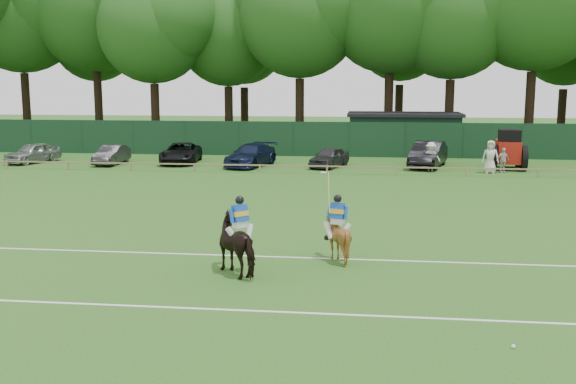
# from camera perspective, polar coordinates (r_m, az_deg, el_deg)

# --- Properties ---
(ground) EXTENTS (160.00, 160.00, 0.00)m
(ground) POSITION_cam_1_polar(r_m,az_deg,el_deg) (22.20, -2.22, -4.81)
(ground) COLOR #1E4C14
(ground) RESTS_ON ground
(horse_dark) EXTENTS (2.05, 2.09, 1.70)m
(horse_dark) POSITION_cam_1_polar(r_m,az_deg,el_deg) (19.28, -4.07, -4.44)
(horse_dark) COLOR black
(horse_dark) RESTS_ON ground
(horse_chestnut) EXTENTS (1.50, 1.60, 1.45)m
(horse_chestnut) POSITION_cam_1_polar(r_m,az_deg,el_deg) (20.64, 4.18, -3.86)
(horse_chestnut) COLOR brown
(horse_chestnut) RESTS_ON ground
(sedan_silver) EXTENTS (2.86, 4.26, 1.35)m
(sedan_silver) POSITION_cam_1_polar(r_m,az_deg,el_deg) (47.93, -20.80, 3.12)
(sedan_silver) COLOR #96989A
(sedan_silver) RESTS_ON ground
(sedan_grey) EXTENTS (1.32, 3.78, 1.25)m
(sedan_grey) POSITION_cam_1_polar(r_m,az_deg,el_deg) (45.57, -14.71, 3.07)
(sedan_grey) COLOR #29292B
(sedan_grey) RESTS_ON ground
(suv_black) EXTENTS (2.70, 5.05, 1.35)m
(suv_black) POSITION_cam_1_polar(r_m,az_deg,el_deg) (45.20, -9.06, 3.27)
(suv_black) COLOR black
(suv_black) RESTS_ON ground
(sedan_navy) EXTENTS (3.17, 5.22, 1.41)m
(sedan_navy) POSITION_cam_1_polar(r_m,az_deg,el_deg) (43.09, -3.17, 3.12)
(sedan_navy) COLOR #101832
(sedan_navy) RESTS_ON ground
(hatch_grey) EXTENTS (2.71, 4.04, 1.28)m
(hatch_grey) POSITION_cam_1_polar(r_m,az_deg,el_deg) (42.63, 3.51, 2.96)
(hatch_grey) COLOR #2D2D2F
(hatch_grey) RESTS_ON ground
(estate_black) EXTENTS (2.92, 5.19, 1.62)m
(estate_black) POSITION_cam_1_polar(r_m,az_deg,el_deg) (43.49, 11.77, 3.13)
(estate_black) COLOR black
(estate_black) RESTS_ON ground
(spectator_left) EXTENTS (1.20, 0.78, 1.76)m
(spectator_left) POSITION_cam_1_polar(r_m,az_deg,el_deg) (41.66, 11.99, 2.95)
(spectator_left) COLOR beige
(spectator_left) RESTS_ON ground
(spectator_mid) EXTENTS (0.95, 0.70, 1.50)m
(spectator_mid) POSITION_cam_1_polar(r_m,az_deg,el_deg) (42.01, 17.73, 2.58)
(spectator_mid) COLOR beige
(spectator_mid) RESTS_ON ground
(spectator_right) EXTENTS (1.00, 0.70, 1.95)m
(spectator_right) POSITION_cam_1_polar(r_m,az_deg,el_deg) (41.57, 16.76, 2.87)
(spectator_right) COLOR silver
(spectator_right) RESTS_ON ground
(rider_dark) EXTENTS (0.77, 0.75, 1.41)m
(rider_dark) POSITION_cam_1_polar(r_m,az_deg,el_deg) (19.11, -4.08, -2.25)
(rider_dark) COLOR silver
(rider_dark) RESTS_ON ground
(rider_chestnut) EXTENTS (0.92, 0.72, 2.05)m
(rider_chestnut) POSITION_cam_1_polar(r_m,az_deg,el_deg) (20.48, 4.19, -2.00)
(rider_chestnut) COLOR silver
(rider_chestnut) RESTS_ON ground
(polo_ball) EXTENTS (0.09, 0.09, 0.09)m
(polo_ball) POSITION_cam_1_polar(r_m,az_deg,el_deg) (15.00, 18.54, -12.29)
(polo_ball) COLOR silver
(polo_ball) RESTS_ON ground
(pitch_lines) EXTENTS (60.00, 5.10, 0.01)m
(pitch_lines) POSITION_cam_1_polar(r_m,az_deg,el_deg) (18.88, -3.91, -7.40)
(pitch_lines) COLOR silver
(pitch_lines) RESTS_ON ground
(pitch_rail) EXTENTS (62.10, 0.10, 0.50)m
(pitch_rail) POSITION_cam_1_polar(r_m,az_deg,el_deg) (39.71, 1.89, 2.20)
(pitch_rail) COLOR #997F5B
(pitch_rail) RESTS_ON ground
(perimeter_fence) EXTENTS (92.08, 0.08, 2.50)m
(perimeter_fence) POSITION_cam_1_polar(r_m,az_deg,el_deg) (48.54, 2.83, 4.49)
(perimeter_fence) COLOR #14351E
(perimeter_fence) RESTS_ON ground
(utility_shed) EXTENTS (8.40, 4.40, 3.04)m
(utility_shed) POSITION_cam_1_polar(r_m,az_deg,el_deg) (51.45, 9.78, 4.96)
(utility_shed) COLOR #14331E
(utility_shed) RESTS_ON ground
(tree_row) EXTENTS (96.00, 12.00, 21.00)m
(tree_row) POSITION_cam_1_polar(r_m,az_deg,el_deg) (56.52, 5.43, 3.89)
(tree_row) COLOR #26561C
(tree_row) RESTS_ON ground
(tractor) EXTENTS (2.23, 3.12, 2.49)m
(tractor) POSITION_cam_1_polar(r_m,az_deg,el_deg) (43.63, 18.15, 3.36)
(tractor) COLOR #AE1910
(tractor) RESTS_ON ground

